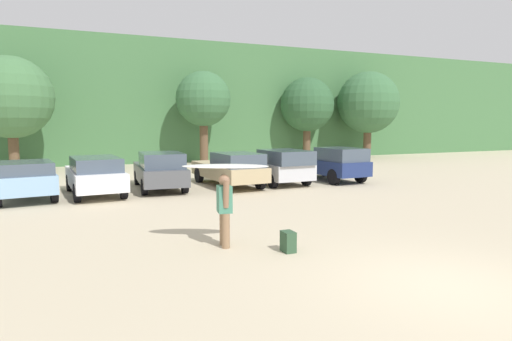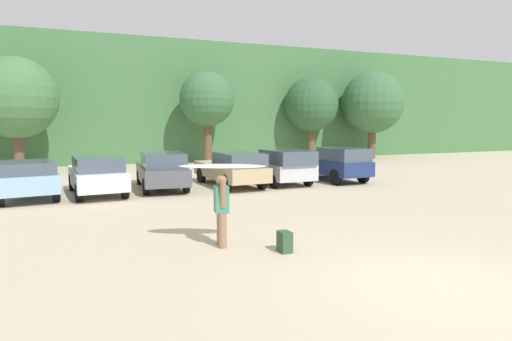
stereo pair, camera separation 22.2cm
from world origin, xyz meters
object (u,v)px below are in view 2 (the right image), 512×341
object	(u,v)px
parked_car_navy	(335,163)
surfboard_white	(222,166)
parked_car_sky_blue	(27,178)
person_adult	(221,206)
parked_car_white	(97,174)
backpack_dropped	(285,242)
parked_car_tan	(232,168)
parked_car_dark_gray	(162,170)
parked_car_silver	(281,166)

from	to	relation	value
parked_car_navy	surfboard_white	xyz separation A→B (m)	(-8.34, -8.36, 0.97)
parked_car_sky_blue	person_adult	world-z (taller)	person_adult
parked_car_white	person_adult	size ratio (longest dim) A/B	2.74
parked_car_sky_blue	person_adult	xyz separation A→B (m)	(4.63, -8.51, 0.14)
parked_car_white	person_adult	distance (m)	8.82
surfboard_white	backpack_dropped	world-z (taller)	surfboard_white
backpack_dropped	parked_car_white	bearing A→B (deg)	109.42
parked_car_tan	backpack_dropped	distance (m)	9.81
parked_car_tan	parked_car_dark_gray	bearing A→B (deg)	79.01
parked_car_sky_blue	parked_car_white	xyz separation A→B (m)	(2.40, 0.02, 0.02)
parked_car_white	backpack_dropped	size ratio (longest dim) A/B	9.95
parked_car_silver	backpack_dropped	distance (m)	10.48
parked_car_dark_gray	person_adult	distance (m)	9.00
parked_car_sky_blue	parked_car_navy	size ratio (longest dim) A/B	1.01
parked_car_silver	surfboard_white	world-z (taller)	surfboard_white
parked_car_tan	person_adult	size ratio (longest dim) A/B	2.96
person_adult	backpack_dropped	world-z (taller)	person_adult
parked_car_dark_gray	person_adult	bearing A→B (deg)	-178.74
parked_car_tan	person_adult	distance (m)	9.21
parked_car_dark_gray	backpack_dropped	distance (m)	9.99
parked_car_navy	backpack_dropped	world-z (taller)	parked_car_navy
parked_car_white	parked_car_tan	size ratio (longest dim) A/B	0.93
parked_car_tan	backpack_dropped	world-z (taller)	parked_car_tan
parked_car_sky_blue	parked_car_navy	distance (m)	13.02
parked_car_tan	surfboard_white	xyz separation A→B (m)	(-3.25, -8.54, 1.02)
parked_car_white	person_adult	xyz separation A→B (m)	(2.23, -8.53, 0.12)
parked_car_white	backpack_dropped	xyz separation A→B (m)	(3.34, -9.48, -0.58)
parked_car_white	parked_car_silver	world-z (taller)	parked_car_silver
parked_car_dark_gray	backpack_dropped	size ratio (longest dim) A/B	10.37
parked_car_tan	backpack_dropped	xyz separation A→B (m)	(-2.18, -9.55, -0.56)
parked_car_dark_gray	person_adult	xyz separation A→B (m)	(-0.33, -8.99, 0.11)
parked_car_white	parked_car_silver	distance (m)	7.80
surfboard_white	backpack_dropped	bearing A→B (deg)	160.39
parked_car_sky_blue	person_adult	bearing A→B (deg)	-158.95
surfboard_white	parked_car_white	bearing A→B (deg)	-51.06
parked_car_sky_blue	parked_car_navy	world-z (taller)	parked_car_navy
person_adult	parked_car_tan	bearing A→B (deg)	-101.41
parked_car_sky_blue	backpack_dropped	xyz separation A→B (m)	(5.75, -9.46, -0.56)
parked_car_silver	parked_car_dark_gray	bearing A→B (deg)	83.12
parked_car_sky_blue	parked_car_white	distance (m)	2.40
parked_car_silver	parked_car_navy	xyz separation A→B (m)	(2.82, -0.09, 0.02)
parked_car_sky_blue	parked_car_dark_gray	distance (m)	4.99
parked_car_silver	person_adult	bearing A→B (deg)	145.12
parked_car_white	parked_car_silver	bearing A→B (deg)	-94.43
parked_car_white	parked_car_tan	world-z (taller)	parked_car_tan
parked_car_tan	parked_car_white	bearing A→B (deg)	87.24
surfboard_white	person_adult	bearing A→B (deg)	76.54
parked_car_dark_gray	person_adult	world-z (taller)	person_adult
parked_car_sky_blue	parked_car_dark_gray	size ratio (longest dim) A/B	0.92
person_adult	surfboard_white	xyz separation A→B (m)	(0.05, 0.06, 0.89)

